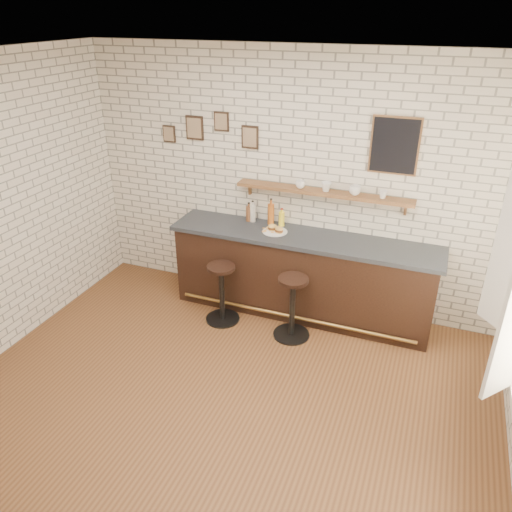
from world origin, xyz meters
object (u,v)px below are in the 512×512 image
object	(u,v)px
ciabatta_sandwich	(276,228)
shelf_cup_a	(300,184)
sandwich_plate	(275,231)
shelf_cup_d	(383,194)
bar_counter	(302,275)
bitters_bottle_amber	(271,214)
shelf_cup_b	(326,187)
shelf_cup_c	(355,190)
bar_stool_left	(222,291)
bar_stool_right	(292,305)
bitters_bottle_brown	(249,213)
condiment_bottle_yellow	(282,218)
bitters_bottle_white	(253,213)

from	to	relation	value
ciabatta_sandwich	shelf_cup_a	distance (m)	0.57
sandwich_plate	shelf_cup_d	world-z (taller)	shelf_cup_d
bar_counter	bitters_bottle_amber	bearing A→B (deg)	157.44
shelf_cup_b	shelf_cup_c	xyz separation A→B (m)	(0.32, 0.00, -0.00)
bar_stool_left	bar_stool_right	xyz separation A→B (m)	(0.85, -0.01, 0.01)
bitters_bottle_amber	shelf_cup_b	xyz separation A→B (m)	(0.64, 0.01, 0.41)
bar_counter	bitters_bottle_brown	xyz separation A→B (m)	(-0.74, 0.19, 0.60)
bar_counter	bitters_bottle_brown	distance (m)	0.97
bitters_bottle_brown	shelf_cup_b	xyz separation A→B (m)	(0.92, 0.01, 0.45)
bar_stool_right	shelf_cup_c	xyz separation A→B (m)	(0.45, 0.71, 1.15)
condiment_bottle_yellow	bar_stool_left	size ratio (longest dim) A/B	0.30
condiment_bottle_yellow	shelf_cup_d	bearing A→B (deg)	0.48
bitters_bottle_amber	shelf_cup_d	xyz separation A→B (m)	(1.26, 0.01, 0.40)
shelf_cup_b	shelf_cup_d	size ratio (longest dim) A/B	1.22
bar_stool_right	shelf_cup_b	bearing A→B (deg)	79.49
bar_stool_left	shelf_cup_c	world-z (taller)	shelf_cup_c
ciabatta_sandwich	bar_stool_right	size ratio (longest dim) A/B	0.29
bitters_bottle_brown	shelf_cup_b	bearing A→B (deg)	0.59
ciabatta_sandwich	bitters_bottle_white	distance (m)	0.42
bar_stool_left	bar_stool_right	world-z (taller)	bar_stool_right
bar_counter	ciabatta_sandwich	bearing A→B (deg)	-178.33
shelf_cup_c	shelf_cup_d	bearing A→B (deg)	-66.38
shelf_cup_a	sandwich_plate	bearing A→B (deg)	-164.58
ciabatta_sandwich	shelf_cup_c	bearing A→B (deg)	14.32
bar_counter	shelf_cup_c	world-z (taller)	shelf_cup_c
bar_counter	shelf_cup_c	bearing A→B (deg)	22.07
bitters_bottle_brown	bitters_bottle_white	distance (m)	0.05
bitters_bottle_amber	bar_stool_right	size ratio (longest dim) A/B	0.43
bar_stool_left	bar_counter	bearing A→B (deg)	31.59
bitters_bottle_amber	bar_counter	bearing A→B (deg)	-22.56
bitters_bottle_brown	condiment_bottle_yellow	world-z (taller)	bitters_bottle_brown
shelf_cup_a	shelf_cup_b	distance (m)	0.30
sandwich_plate	ciabatta_sandwich	distance (m)	0.04
condiment_bottle_yellow	shelf_cup_a	distance (m)	0.49
bar_stool_right	bar_counter	bearing A→B (deg)	95.33
shelf_cup_a	bar_stool_left	bearing A→B (deg)	-162.85
bar_counter	bar_stool_right	bearing A→B (deg)	-84.67
sandwich_plate	shelf_cup_d	bearing A→B (deg)	10.51
bitters_bottle_amber	bitters_bottle_white	bearing A→B (deg)	180.00
shelf_cup_b	bitters_bottle_brown	bearing A→B (deg)	108.17
shelf_cup_a	shelf_cup_c	bearing A→B (deg)	-28.15
condiment_bottle_yellow	shelf_cup_c	world-z (taller)	shelf_cup_c
bitters_bottle_amber	bar_stool_right	bearing A→B (deg)	-53.93
sandwich_plate	bitters_bottle_brown	size ratio (longest dim) A/B	1.20
bitters_bottle_white	shelf_cup_a	world-z (taller)	shelf_cup_a
bar_counter	bitters_bottle_brown	size ratio (longest dim) A/B	13.29
bitters_bottle_amber	shelf_cup_b	size ratio (longest dim) A/B	2.85
bitters_bottle_white	shelf_cup_b	xyz separation A→B (m)	(0.87, 0.01, 0.44)
bar_stool_right	bitters_bottle_brown	bearing A→B (deg)	138.47
bar_stool_left	shelf_cup_d	size ratio (longest dim) A/B	7.88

